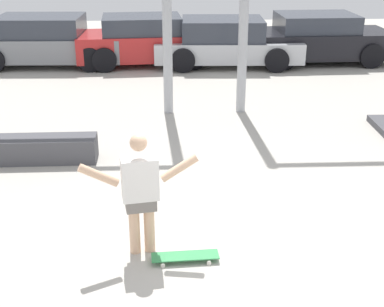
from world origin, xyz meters
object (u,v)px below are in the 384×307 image
(skateboarder, at_px, (140,190))
(skateboard, at_px, (185,256))
(parked_car_silver, at_px, (226,43))
(grind_box, at_px, (34,149))
(parked_car_red, at_px, (146,41))
(parked_car_grey, at_px, (46,41))
(parked_car_black, at_px, (319,39))

(skateboarder, relative_size, skateboard, 1.88)
(skateboarder, bearing_deg, parked_car_silver, 68.36)
(skateboarder, xyz_separation_m, skateboard, (0.52, -0.24, -0.78))
(skateboard, relative_size, grind_box, 0.38)
(skateboarder, distance_m, parked_car_silver, 10.00)
(parked_car_red, bearing_deg, skateboard, -89.87)
(parked_car_grey, bearing_deg, grind_box, -78.62)
(skateboard, xyz_separation_m, parked_car_grey, (-3.72, 10.31, 0.62))
(parked_car_silver, bearing_deg, parked_car_grey, 179.18)
(skateboard, bearing_deg, parked_car_red, 91.03)
(skateboarder, height_order, grind_box, skateboarder)
(parked_car_silver, height_order, parked_car_black, parked_car_black)
(grind_box, bearing_deg, parked_car_grey, 99.64)
(skateboard, relative_size, parked_car_red, 0.20)
(grind_box, distance_m, parked_car_silver, 7.99)
(parked_car_red, relative_size, parked_car_silver, 0.98)
(skateboard, relative_size, parked_car_silver, 0.19)
(skateboarder, distance_m, skateboard, 0.97)
(parked_car_black, bearing_deg, skateboarder, -117.37)
(skateboarder, height_order, parked_car_black, skateboarder)
(parked_car_black, bearing_deg, parked_car_silver, -175.82)
(parked_car_grey, relative_size, parked_car_red, 1.06)
(skateboard, bearing_deg, parked_car_silver, 77.98)
(skateboard, relative_size, parked_car_grey, 0.19)
(parked_car_red, xyz_separation_m, parked_car_silver, (2.32, -0.22, -0.03))
(skateboarder, bearing_deg, skateboard, -34.84)
(skateboard, height_order, grind_box, grind_box)
(parked_car_red, height_order, parked_car_silver, parked_car_red)
(parked_car_grey, height_order, parked_car_silver, parked_car_grey)
(parked_car_grey, height_order, parked_car_black, parked_car_black)
(grind_box, xyz_separation_m, parked_car_red, (1.70, 7.12, 0.47))
(parked_car_grey, bearing_deg, skateboard, -68.40)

